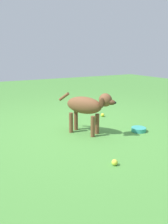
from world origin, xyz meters
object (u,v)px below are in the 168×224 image
tennis_ball_0 (115,162)px  water_bowl (139,129)px  dog (87,106)px  tennis_ball_1 (103,115)px

tennis_ball_0 → water_bowl: (0.96, 0.68, -0.00)m
dog → tennis_ball_0: 1.07m
dog → water_bowl: bearing=36.7°
tennis_ball_0 → water_bowl: tennis_ball_0 is taller
tennis_ball_0 → water_bowl: size_ratio=0.30×
dog → water_bowl: 0.88m
dog → tennis_ball_1: (0.70, 0.64, -0.38)m
tennis_ball_1 → tennis_ball_0: bearing=-119.9°
tennis_ball_0 → tennis_ball_1: size_ratio=1.00×
tennis_ball_0 → tennis_ball_1: bearing=60.1°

